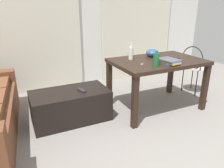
{
  "coord_description": "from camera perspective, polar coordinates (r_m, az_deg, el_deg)",
  "views": [
    {
      "loc": [
        -1.43,
        -0.91,
        1.48
      ],
      "look_at": [
        -0.17,
        1.72,
        0.41
      ],
      "focal_mm": 34.41,
      "sensor_mm": 36.0,
      "label": 1
    }
  ],
  "objects": [
    {
      "name": "tv_remote_on_table",
      "position": [
        3.3,
        16.2,
        6.7
      ],
      "size": [
        0.08,
        0.17,
        0.02
      ],
      "primitive_type": "cube",
      "rotation": [
        0.0,
        0.0,
        0.22
      ],
      "color": "#232326",
      "rests_on": "craft_table"
    },
    {
      "name": "wall_back",
      "position": [
        4.22,
        -6.09,
        17.7
      ],
      "size": [
        5.34,
        0.1,
        2.62
      ],
      "primitive_type": "cube",
      "color": "silver",
      "rests_on": "ground"
    },
    {
      "name": "bottle_far",
      "position": [
        3.12,
        5.05,
        8.29
      ],
      "size": [
        0.07,
        0.07,
        0.23
      ],
      "color": "beige",
      "rests_on": "craft_table"
    },
    {
      "name": "scissors",
      "position": [
        2.93,
        8.16,
        5.46
      ],
      "size": [
        0.09,
        0.09,
        0.0
      ],
      "color": "#9EA0A5",
      "rests_on": "craft_table"
    },
    {
      "name": "ground_plane",
      "position": [
        2.9,
        8.27,
        -10.83
      ],
      "size": [
        7.35,
        7.35,
        0.0
      ],
      "primitive_type": "plane",
      "color": "gray"
    },
    {
      "name": "coffee_table",
      "position": [
        2.97,
        -10.95,
        -5.65
      ],
      "size": [
        1.01,
        0.55,
        0.42
      ],
      "color": "black",
      "rests_on": "ground"
    },
    {
      "name": "bowl",
      "position": [
        3.34,
        10.7,
        8.13
      ],
      "size": [
        0.2,
        0.2,
        0.12
      ],
      "primitive_type": "ellipsoid",
      "color": "#2D4C7A",
      "rests_on": "craft_table"
    },
    {
      "name": "tv_remote_primary",
      "position": [
        2.86,
        -8.11,
        -1.67
      ],
      "size": [
        0.09,
        0.17,
        0.03
      ],
      "primitive_type": "cube",
      "rotation": [
        0.0,
        0.0,
        0.27
      ],
      "color": "#232326",
      "rests_on": "coffee_table"
    },
    {
      "name": "wire_chair",
      "position": [
        3.97,
        20.97,
        4.94
      ],
      "size": [
        0.4,
        0.42,
        0.85
      ],
      "color": "silver",
      "rests_on": "ground"
    },
    {
      "name": "craft_table",
      "position": [
        3.19,
        11.95,
        4.57
      ],
      "size": [
        1.3,
        0.85,
        0.75
      ],
      "color": "black",
      "rests_on": "ground"
    },
    {
      "name": "book_stack",
      "position": [
        2.99,
        14.91,
        5.87
      ],
      "size": [
        0.25,
        0.32,
        0.06
      ],
      "color": "#33519E",
      "rests_on": "craft_table"
    },
    {
      "name": "bottle_near",
      "position": [
        2.81,
        11.63,
        6.38
      ],
      "size": [
        0.08,
        0.08,
        0.2
      ],
      "color": "#195B2D",
      "rests_on": "craft_table"
    },
    {
      "name": "curtains",
      "position": [
        4.15,
        -5.59,
        15.29
      ],
      "size": [
        3.65,
        0.03,
        2.27
      ],
      "color": "beige",
      "rests_on": "ground"
    }
  ]
}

